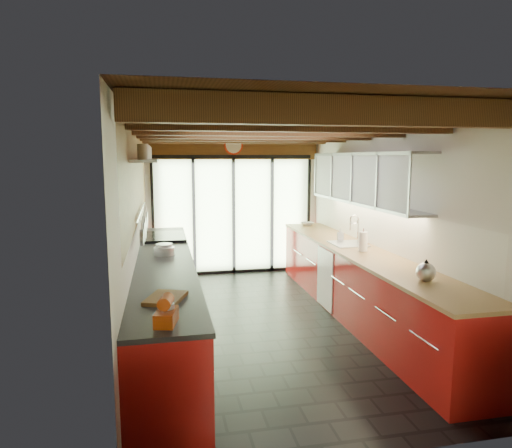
% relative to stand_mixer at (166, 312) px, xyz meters
% --- Properties ---
extents(ground, '(5.50, 5.50, 0.00)m').
position_rel_stand_mixer_xyz_m(ground, '(1.27, 2.24, -1.01)').
color(ground, black).
rests_on(ground, ground).
extents(room_shell, '(5.50, 5.50, 5.50)m').
position_rel_stand_mixer_xyz_m(room_shell, '(1.27, 2.24, 0.64)').
color(room_shell, silver).
rests_on(room_shell, ground).
extents(ceiling_beams, '(3.14, 5.06, 4.90)m').
position_rel_stand_mixer_xyz_m(ceiling_beams, '(1.27, 2.62, 1.45)').
color(ceiling_beams, '#593316').
rests_on(ceiling_beams, ground).
extents(glass_door, '(2.95, 0.10, 2.90)m').
position_rel_stand_mixer_xyz_m(glass_door, '(1.27, 4.94, 0.65)').
color(glass_door, '#C6EAAD').
rests_on(glass_door, ground).
extents(left_counter, '(0.68, 5.00, 0.92)m').
position_rel_stand_mixer_xyz_m(left_counter, '(-0.01, 2.24, -0.55)').
color(left_counter, '#B01714').
rests_on(left_counter, ground).
extents(range_stove, '(0.66, 0.90, 0.97)m').
position_rel_stand_mixer_xyz_m(range_stove, '(-0.01, 3.69, -0.54)').
color(range_stove, silver).
rests_on(range_stove, ground).
extents(right_counter, '(0.68, 5.00, 0.92)m').
position_rel_stand_mixer_xyz_m(right_counter, '(2.54, 2.24, -0.55)').
color(right_counter, '#B01714').
rests_on(right_counter, ground).
extents(sink_assembly, '(0.45, 0.52, 0.43)m').
position_rel_stand_mixer_xyz_m(sink_assembly, '(2.56, 2.64, -0.05)').
color(sink_assembly, silver).
rests_on(sink_assembly, right_counter).
extents(upper_cabinets_right, '(0.34, 3.00, 3.00)m').
position_rel_stand_mixer_xyz_m(upper_cabinets_right, '(2.70, 2.54, 0.84)').
color(upper_cabinets_right, silver).
rests_on(upper_cabinets_right, ground).
extents(left_wall_fixtures, '(0.28, 2.60, 0.96)m').
position_rel_stand_mixer_xyz_m(left_wall_fixtures, '(-0.20, 2.43, 0.84)').
color(left_wall_fixtures, silver).
rests_on(left_wall_fixtures, ground).
extents(stand_mixer, '(0.19, 0.27, 0.23)m').
position_rel_stand_mixer_xyz_m(stand_mixer, '(0.00, 0.00, 0.00)').
color(stand_mixer, '#B53D0E').
rests_on(stand_mixer, left_counter).
extents(pot_large, '(0.21, 0.21, 0.13)m').
position_rel_stand_mixer_xyz_m(pot_large, '(0.00, 2.51, -0.02)').
color(pot_large, silver).
rests_on(pot_large, left_counter).
extents(pot_small, '(0.31, 0.31, 0.10)m').
position_rel_stand_mixer_xyz_m(pot_small, '(0.00, 2.45, -0.04)').
color(pot_small, silver).
rests_on(pot_small, left_counter).
extents(cutting_board, '(0.40, 0.47, 0.03)m').
position_rel_stand_mixer_xyz_m(cutting_board, '(0.00, 0.58, -0.07)').
color(cutting_board, brown).
rests_on(cutting_board, left_counter).
extents(kettle, '(0.21, 0.25, 0.23)m').
position_rel_stand_mixer_xyz_m(kettle, '(2.54, 0.69, 0.01)').
color(kettle, silver).
rests_on(kettle, right_counter).
extents(paper_towel, '(0.12, 0.12, 0.30)m').
position_rel_stand_mixer_xyz_m(paper_towel, '(2.54, 2.14, 0.04)').
color(paper_towel, white).
rests_on(paper_towel, right_counter).
extents(soap_bottle, '(0.10, 0.10, 0.19)m').
position_rel_stand_mixer_xyz_m(soap_bottle, '(2.54, 2.92, 0.01)').
color(soap_bottle, silver).
rests_on(soap_bottle, right_counter).
extents(bowl, '(0.25, 0.25, 0.06)m').
position_rel_stand_mixer_xyz_m(bowl, '(2.54, 4.49, -0.06)').
color(bowl, silver).
rests_on(bowl, right_counter).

